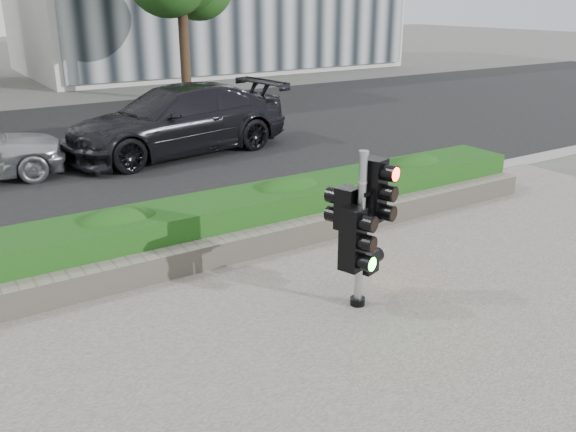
{
  "coord_description": "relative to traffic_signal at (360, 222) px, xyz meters",
  "views": [
    {
      "loc": [
        -3.42,
        -5.09,
        3.48
      ],
      "look_at": [
        0.24,
        0.6,
        1.05
      ],
      "focal_mm": 38.0,
      "sensor_mm": 36.0,
      "label": 1
    }
  ],
  "objects": [
    {
      "name": "hedge",
      "position": [
        -0.8,
        2.6,
        -0.7
      ],
      "size": [
        12.0,
        1.0,
        0.68
      ],
      "primitive_type": "cube",
      "color": "#2F7122",
      "rests_on": "sidewalk"
    },
    {
      "name": "ground",
      "position": [
        -0.8,
        0.05,
        -1.07
      ],
      "size": [
        120.0,
        120.0,
        0.0
      ],
      "primitive_type": "plane",
      "color": "#51514C",
      "rests_on": "ground"
    },
    {
      "name": "traffic_signal",
      "position": [
        0.0,
        0.0,
        0.0
      ],
      "size": [
        0.68,
        0.59,
        1.88
      ],
      "rotation": [
        0.0,
        0.0,
        0.32
      ],
      "color": "black",
      "rests_on": "sidewalk"
    },
    {
      "name": "stone_wall",
      "position": [
        -0.8,
        1.95,
        -0.87
      ],
      "size": [
        12.0,
        0.32,
        0.34
      ],
      "primitive_type": "cube",
      "color": "gray",
      "rests_on": "sidewalk"
    },
    {
      "name": "curb",
      "position": [
        -0.8,
        3.2,
        -1.01
      ],
      "size": [
        60.0,
        0.25,
        0.12
      ],
      "primitive_type": "cube",
      "color": "gray",
      "rests_on": "ground"
    },
    {
      "name": "road",
      "position": [
        -0.8,
        10.05,
        -1.06
      ],
      "size": [
        60.0,
        13.0,
        0.02
      ],
      "primitive_type": "cube",
      "color": "black",
      "rests_on": "ground"
    },
    {
      "name": "car_dark",
      "position": [
        1.22,
        8.19,
        -0.27
      ],
      "size": [
        5.61,
        2.83,
        1.56
      ],
      "primitive_type": "imported",
      "rotation": [
        0.0,
        0.0,
        -1.45
      ],
      "color": "black",
      "rests_on": "road"
    }
  ]
}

